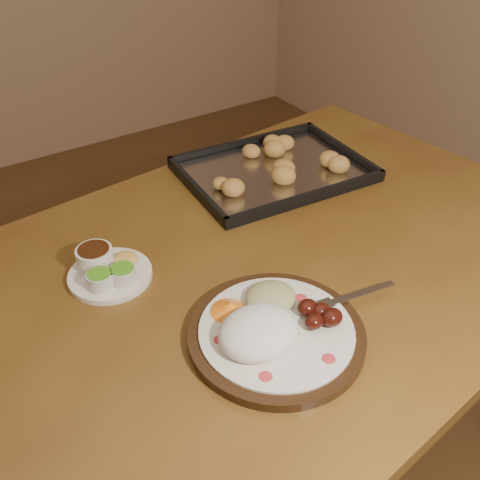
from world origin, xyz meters
TOP-DOWN VIEW (x-y plane):
  - ground at (0.00, 0.00)m, footprint 4.00×4.00m
  - dining_table at (0.24, -0.20)m, footprint 1.59×1.06m
  - dinner_plate at (0.18, -0.38)m, footprint 0.39×0.30m
  - condiment_saucer at (0.01, -0.08)m, footprint 0.16×0.16m
  - baking_tray at (0.52, 0.07)m, footprint 0.47×0.36m

SIDE VIEW (x-z plane):
  - ground at x=0.00m, z-range 0.00..0.00m
  - dining_table at x=0.24m, z-range 0.28..1.03m
  - baking_tray at x=0.52m, z-range 0.74..0.79m
  - condiment_saucer at x=0.01m, z-range 0.74..0.80m
  - dinner_plate at x=0.18m, z-range 0.74..0.81m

